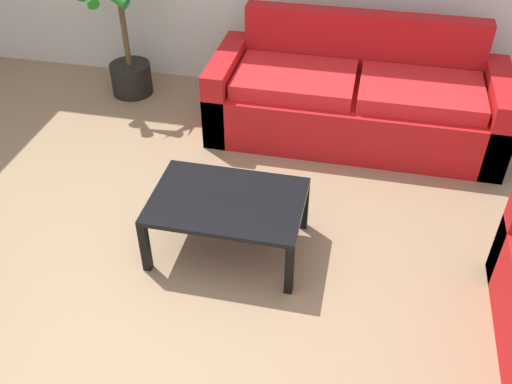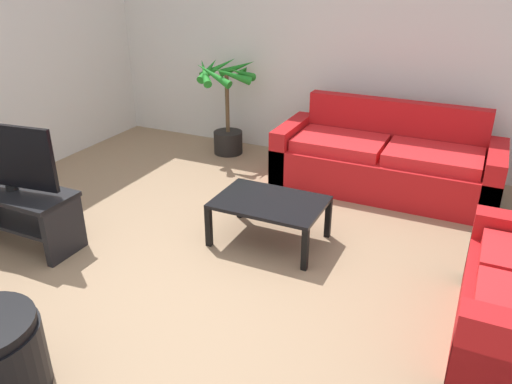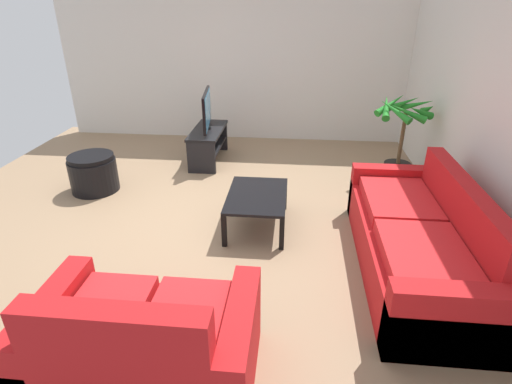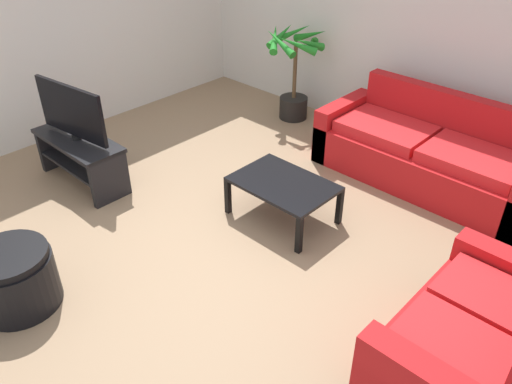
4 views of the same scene
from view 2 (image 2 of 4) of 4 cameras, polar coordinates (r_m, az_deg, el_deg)
name	(u,v)px [view 2 (image 2 of 4)]	position (r m, az deg, el deg)	size (l,w,h in m)	color
ground_plane	(209,279)	(4.02, -5.39, -9.73)	(6.60, 6.60, 0.00)	#937556
wall_back	(335,47)	(6.14, 8.90, 15.96)	(6.00, 0.06, 2.70)	silver
couch_main	(385,163)	(5.54, 14.40, 3.23)	(2.29, 0.90, 0.90)	red
tv_stand	(17,208)	(4.79, -25.45, -1.68)	(1.10, 0.45, 0.51)	black
tv	(5,156)	(4.62, -26.51, 3.68)	(0.95, 0.16, 0.57)	black
coffee_table	(270,206)	(4.34, 1.55, -1.56)	(0.93, 0.64, 0.39)	black
potted_palm	(226,107)	(6.34, -3.37, 9.57)	(0.79, 0.78, 1.19)	black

